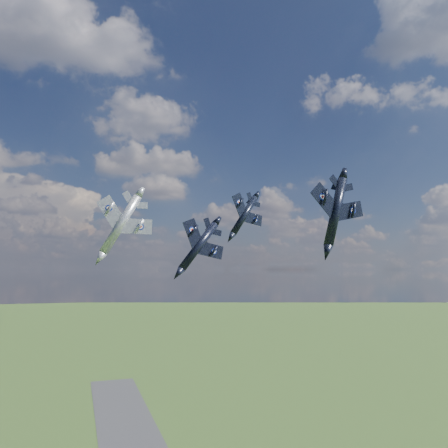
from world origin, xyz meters
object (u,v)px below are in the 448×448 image
object	(u,v)px
jet_lead_navy	(199,246)
jet_left_silver	(121,224)
jet_high_navy	(244,215)
jet_right_navy	(336,212)

from	to	relation	value
jet_lead_navy	jet_left_silver	world-z (taller)	jet_left_silver
jet_left_silver	jet_high_navy	bearing A→B (deg)	36.39
jet_lead_navy	jet_right_navy	distance (m)	25.77
jet_right_navy	jet_high_navy	bearing A→B (deg)	87.00
jet_right_navy	jet_high_navy	xyz separation A→B (m)	(-2.38, 35.79, 3.53)
jet_lead_navy	jet_left_silver	size ratio (longest dim) A/B	0.93
jet_right_navy	jet_left_silver	size ratio (longest dim) A/B	1.00
jet_right_navy	jet_left_silver	world-z (taller)	jet_right_navy
jet_lead_navy	jet_high_navy	distance (m)	26.82
jet_lead_navy	jet_right_navy	xyz separation A→B (m)	(19.00, -16.62, 5.19)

